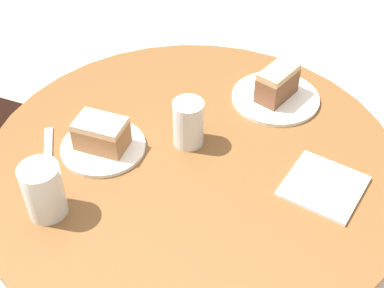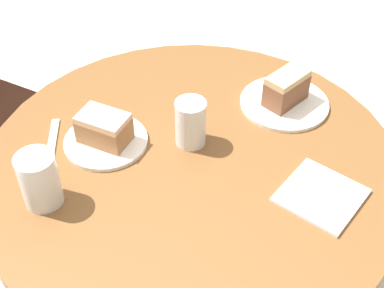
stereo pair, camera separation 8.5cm
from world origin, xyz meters
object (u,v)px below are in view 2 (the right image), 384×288
at_px(cake_slice_far, 286,88).
at_px(glass_lemonade, 191,125).
at_px(plate_far, 284,103).
at_px(glass_water, 40,182).
at_px(cake_slice_near, 104,128).
at_px(plate_near, 106,141).

xyz_separation_m(cake_slice_far, glass_lemonade, (-0.25, 0.11, -0.00)).
relative_size(plate_far, cake_slice_far, 1.84).
bearing_deg(glass_water, cake_slice_near, 4.45).
bearing_deg(glass_lemonade, plate_far, -24.08).
xyz_separation_m(cake_slice_near, glass_lemonade, (0.12, -0.16, 0.00)).
height_order(cake_slice_far, glass_lemonade, glass_lemonade).
xyz_separation_m(cake_slice_far, glass_water, (-0.58, 0.25, 0.00)).
bearing_deg(plate_near, glass_water, -175.55).
bearing_deg(plate_far, glass_water, 156.19).
bearing_deg(cake_slice_near, plate_far, -36.20).
bearing_deg(cake_slice_near, glass_lemonade, -53.15).
distance_m(cake_slice_far, glass_lemonade, 0.27).
bearing_deg(plate_near, cake_slice_near, -116.57).
xyz_separation_m(glass_lemonade, glass_water, (-0.32, 0.14, 0.01)).
relative_size(glass_lemonade, glass_water, 0.94).
distance_m(plate_far, cake_slice_near, 0.46).
bearing_deg(glass_lemonade, cake_slice_far, -24.08).
xyz_separation_m(plate_far, cake_slice_near, (-0.37, 0.27, 0.04)).
relative_size(plate_near, plate_far, 0.87).
xyz_separation_m(cake_slice_near, glass_water, (-0.21, -0.02, 0.01)).
height_order(glass_lemonade, glass_water, glass_water).
bearing_deg(plate_near, cake_slice_far, -36.20).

